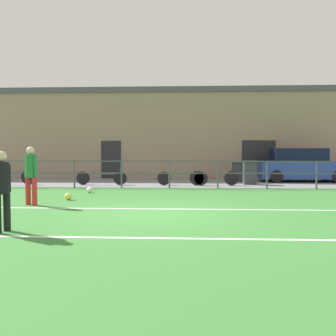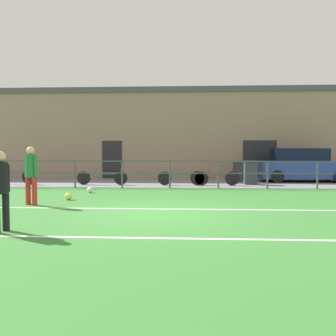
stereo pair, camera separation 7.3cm
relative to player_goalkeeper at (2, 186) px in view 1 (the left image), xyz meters
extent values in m
cube|color=#387A33|center=(2.86, 2.30, -0.91)|extent=(60.00, 44.00, 0.04)
cube|color=white|center=(2.86, 2.95, -0.89)|extent=(36.00, 0.11, 0.00)
cube|color=white|center=(2.86, -0.34, -0.89)|extent=(36.00, 0.11, 0.00)
cube|color=slate|center=(2.86, 10.80, -0.88)|extent=(48.00, 5.00, 0.02)
cylinder|color=#474C51|center=(-3.14, 8.30, -0.32)|extent=(0.07, 0.07, 1.15)
cylinder|color=#474C51|center=(-1.14, 8.30, -0.32)|extent=(0.07, 0.07, 1.15)
cylinder|color=#474C51|center=(0.86, 8.30, -0.32)|extent=(0.07, 0.07, 1.15)
cylinder|color=#474C51|center=(2.86, 8.30, -0.32)|extent=(0.07, 0.07, 1.15)
cylinder|color=#474C51|center=(4.86, 8.30, -0.32)|extent=(0.07, 0.07, 1.15)
cylinder|color=#474C51|center=(6.86, 8.30, -0.32)|extent=(0.07, 0.07, 1.15)
cylinder|color=#474C51|center=(8.86, 8.30, -0.32)|extent=(0.07, 0.07, 1.15)
cube|color=#474C51|center=(2.86, 8.30, 0.23)|extent=(36.00, 0.04, 0.04)
cube|color=#474C51|center=(2.86, 8.30, -0.26)|extent=(36.00, 0.04, 0.04)
cube|color=gray|center=(2.86, 14.50, 1.48)|extent=(28.00, 2.40, 4.75)
cube|color=#232328|center=(-0.61, 13.29, 0.16)|extent=(1.10, 0.04, 2.10)
cube|color=#232328|center=(7.48, 13.29, 0.68)|extent=(1.80, 0.04, 1.10)
cube|color=#4C4C51|center=(2.86, 14.50, 4.01)|extent=(28.00, 2.56, 0.30)
cylinder|color=black|center=(0.04, 0.11, -0.52)|extent=(0.14, 0.14, 0.75)
cylinder|color=black|center=(0.00, 0.00, 0.16)|extent=(0.28, 0.28, 0.62)
sphere|color=beige|center=(0.00, 0.00, 0.57)|extent=(0.21, 0.21, 0.21)
cylinder|color=black|center=(0.05, 0.16, 0.14)|extent=(0.10, 0.10, 0.55)
cylinder|color=red|center=(-1.04, 3.53, -0.49)|extent=(0.15, 0.15, 0.80)
cylinder|color=red|center=(-0.81, 3.43, -0.49)|extent=(0.15, 0.15, 0.80)
cylinder|color=#237038|center=(-0.92, 3.48, 0.24)|extent=(0.30, 0.30, 0.66)
sphere|color=beige|center=(-0.92, 3.48, 0.68)|extent=(0.23, 0.23, 0.23)
cylinder|color=#237038|center=(-1.09, 3.55, 0.22)|extent=(0.10, 0.10, 0.59)
cylinder|color=#237038|center=(-0.76, 3.41, 0.22)|extent=(0.10, 0.10, 0.59)
sphere|color=#E5E04C|center=(-0.20, 4.59, -0.78)|extent=(0.22, 0.22, 0.22)
sphere|color=white|center=(-0.04, 6.56, -0.79)|extent=(0.22, 0.22, 0.22)
cube|color=#28428E|center=(9.34, 11.74, -0.29)|extent=(4.27, 1.65, 0.84)
cube|color=black|center=(9.13, 11.74, 0.46)|extent=(2.56, 1.39, 0.64)
cylinder|color=black|center=(7.89, 10.95, -0.57)|extent=(0.60, 0.18, 0.60)
cylinder|color=black|center=(7.89, 12.53, -0.57)|extent=(0.60, 0.18, 0.60)
cylinder|color=black|center=(10.80, 12.53, -0.57)|extent=(0.60, 0.18, 0.60)
cylinder|color=black|center=(-3.63, 9.46, -0.53)|extent=(0.69, 0.04, 0.69)
cube|color=#234C99|center=(-4.38, 9.46, -0.31)|extent=(1.17, 0.04, 0.04)
cube|color=#234C99|center=(-4.75, 9.46, -0.42)|extent=(0.73, 0.03, 0.24)
cylinder|color=#234C99|center=(-4.64, 9.46, -0.21)|extent=(0.03, 0.03, 0.20)
cylinder|color=#234C99|center=(-3.63, 9.46, -0.24)|extent=(0.03, 0.03, 0.28)
cylinder|color=black|center=(4.02, 9.50, -0.56)|extent=(0.64, 0.04, 0.64)
cylinder|color=black|center=(5.57, 9.50, -0.56)|extent=(0.64, 0.04, 0.64)
cube|color=maroon|center=(4.79, 9.50, -0.35)|extent=(1.20, 0.04, 0.04)
cube|color=maroon|center=(4.41, 9.50, -0.45)|extent=(0.75, 0.03, 0.23)
cylinder|color=maroon|center=(4.53, 9.50, -0.25)|extent=(0.03, 0.03, 0.20)
cylinder|color=maroon|center=(5.57, 9.50, -0.28)|extent=(0.03, 0.03, 0.28)
cylinder|color=black|center=(2.56, 9.50, -0.57)|extent=(0.61, 0.04, 0.61)
cylinder|color=black|center=(4.21, 9.50, -0.57)|extent=(0.61, 0.04, 0.61)
cube|color=#1E6633|center=(3.39, 9.50, -0.37)|extent=(1.29, 0.04, 0.04)
cube|color=#1E6633|center=(2.97, 9.50, -0.47)|extent=(0.81, 0.03, 0.22)
cylinder|color=#1E6633|center=(3.10, 9.50, -0.27)|extent=(0.03, 0.03, 0.20)
cylinder|color=#1E6633|center=(4.21, 9.50, -0.30)|extent=(0.03, 0.03, 0.28)
cylinder|color=black|center=(-1.12, 9.50, -0.57)|extent=(0.61, 0.04, 0.61)
cylinder|color=black|center=(0.57, 9.50, -0.57)|extent=(0.61, 0.04, 0.61)
cube|color=#4C5156|center=(-0.27, 9.50, -0.37)|extent=(1.32, 0.04, 0.04)
cube|color=#4C5156|center=(-0.70, 9.50, -0.47)|extent=(0.83, 0.03, 0.22)
cylinder|color=#4C5156|center=(-0.57, 9.50, -0.27)|extent=(0.03, 0.03, 0.20)
cylinder|color=#4C5156|center=(0.57, 9.50, -0.30)|extent=(0.03, 0.03, 0.28)
cube|color=#33383D|center=(6.46, 10.09, -0.37)|extent=(0.56, 0.47, 1.00)
cube|color=#282C30|center=(6.46, 10.09, 0.17)|extent=(0.59, 0.50, 0.08)
cube|color=#33383D|center=(6.16, 11.67, -0.44)|extent=(0.54, 0.46, 0.88)
cube|color=#282C30|center=(6.16, 11.67, 0.04)|extent=(0.57, 0.49, 0.08)
camera|label=1|loc=(3.56, -6.90, 0.70)|focal=39.35mm
camera|label=2|loc=(3.63, -6.89, 0.70)|focal=39.35mm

